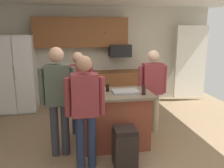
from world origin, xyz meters
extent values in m
plane|color=#937A5B|center=(0.00, 0.00, 0.00)|extent=(7.04, 7.04, 0.00)
cube|color=beige|center=(0.00, 2.80, 1.30)|extent=(6.40, 0.10, 2.60)
cube|color=white|center=(2.60, 2.40, 1.10)|extent=(0.90, 0.06, 2.00)
cube|color=brown|center=(-0.40, 2.60, 1.92)|extent=(2.40, 0.35, 0.75)
sphere|color=#4C3823|center=(0.20, 2.41, 1.93)|extent=(0.04, 0.04, 0.04)
cube|color=brown|center=(0.60, 2.48, 0.45)|extent=(1.80, 0.60, 0.90)
sphere|color=#4C3823|center=(1.05, 2.17, 0.45)|extent=(0.04, 0.04, 0.04)
cube|color=white|center=(-2.00, 2.40, 0.94)|extent=(0.85, 0.70, 1.88)
cube|color=white|center=(-2.21, 2.03, 0.94)|extent=(0.40, 0.04, 1.80)
cube|color=white|center=(-1.79, 2.03, 0.94)|extent=(0.40, 0.04, 1.80)
cylinder|color=#B2B2B7|center=(-2.00, 2.00, 1.04)|extent=(0.02, 0.02, 0.35)
cube|color=black|center=(0.60, 2.50, 1.45)|extent=(0.56, 0.40, 0.32)
cube|color=brown|center=(0.01, 0.12, 0.46)|extent=(1.10, 0.68, 0.93)
cube|color=#756651|center=(0.01, 0.12, 0.95)|extent=(1.24, 0.82, 0.04)
cylinder|color=#232D4C|center=(-0.64, -0.50, 0.41)|extent=(0.13, 0.13, 0.82)
cylinder|color=#232D4C|center=(-0.47, -0.50, 0.41)|extent=(0.13, 0.13, 0.82)
cube|color=maroon|center=(-0.55, -0.50, 1.13)|extent=(0.38, 0.22, 0.61)
sphere|color=tan|center=(-0.55, -0.50, 1.57)|extent=(0.22, 0.22, 0.22)
cylinder|color=maroon|center=(-0.79, -0.50, 1.11)|extent=(0.09, 0.09, 0.55)
cylinder|color=maroon|center=(-0.31, -0.50, 1.11)|extent=(0.09, 0.09, 0.55)
cylinder|color=#383842|center=(-1.03, -0.06, 0.43)|extent=(0.13, 0.13, 0.86)
cylinder|color=#383842|center=(-0.86, -0.06, 0.43)|extent=(0.13, 0.13, 0.86)
cube|color=#4C5647|center=(-0.94, -0.06, 1.18)|extent=(0.38, 0.22, 0.65)
sphere|color=tan|center=(-0.94, -0.06, 1.65)|extent=(0.23, 0.23, 0.23)
cylinder|color=#4C5647|center=(-1.18, -0.06, 1.17)|extent=(0.09, 0.09, 0.58)
cylinder|color=#4C5647|center=(-0.70, -0.06, 1.17)|extent=(0.09, 0.09, 0.58)
cylinder|color=#232D4C|center=(-0.67, 0.73, 0.39)|extent=(0.13, 0.13, 0.78)
cylinder|color=#232D4C|center=(-0.50, 0.73, 0.39)|extent=(0.13, 0.13, 0.78)
cube|color=maroon|center=(-0.58, 0.73, 1.07)|extent=(0.38, 0.22, 0.59)
sphere|color=tan|center=(-0.58, 0.73, 1.50)|extent=(0.21, 0.21, 0.21)
cylinder|color=maroon|center=(-0.82, 0.73, 1.05)|extent=(0.09, 0.09, 0.53)
cylinder|color=maroon|center=(-0.34, 0.73, 1.05)|extent=(0.09, 0.09, 0.53)
cylinder|color=tan|center=(0.74, 0.53, 0.40)|extent=(0.13, 0.13, 0.80)
cylinder|color=tan|center=(0.91, 0.53, 0.40)|extent=(0.13, 0.13, 0.80)
cube|color=maroon|center=(0.82, 0.53, 1.09)|extent=(0.38, 0.22, 0.60)
sphere|color=beige|center=(0.82, 0.53, 1.53)|extent=(0.22, 0.22, 0.22)
cylinder|color=maroon|center=(0.58, 0.53, 1.07)|extent=(0.09, 0.09, 0.54)
cylinder|color=maroon|center=(1.06, 0.53, 1.07)|extent=(0.09, 0.09, 0.54)
cylinder|color=black|center=(-0.34, 0.28, 1.03)|extent=(0.07, 0.07, 0.12)
cylinder|color=black|center=(0.45, -0.08, 1.04)|extent=(0.07, 0.07, 0.15)
cylinder|color=black|center=(-0.11, 0.22, 1.03)|extent=(0.06, 0.06, 0.13)
cylinder|color=#4C6B99|center=(-0.42, -0.07, 1.02)|extent=(0.08, 0.08, 0.10)
torus|color=#4C6B99|center=(-0.36, -0.07, 1.02)|extent=(0.06, 0.01, 0.06)
cube|color=#B7B7BC|center=(0.18, 0.08, 0.98)|extent=(0.44, 0.30, 0.02)
cube|color=#A8A8AD|center=(0.18, 0.08, 1.00)|extent=(0.44, 0.30, 0.02)
cube|color=black|center=(0.02, -0.57, 0.28)|extent=(0.34, 0.34, 0.55)
cube|color=black|center=(0.02, -0.57, 0.58)|extent=(0.32, 0.32, 0.06)
camera|label=1|loc=(-0.77, -3.82, 2.07)|focal=39.08mm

